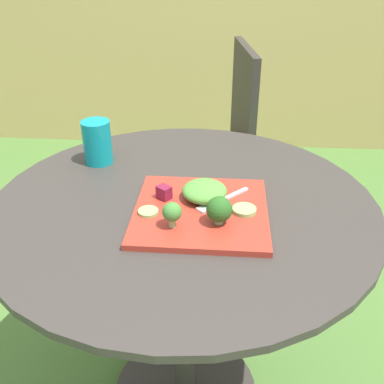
{
  "coord_description": "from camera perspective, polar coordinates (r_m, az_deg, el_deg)",
  "views": [
    {
      "loc": [
        0.09,
        -0.91,
        1.28
      ],
      "look_at": [
        0.02,
        -0.03,
        0.77
      ],
      "focal_mm": 41.91,
      "sensor_mm": 36.0,
      "label": 1
    }
  ],
  "objects": [
    {
      "name": "drinking_glass",
      "position": [
        1.26,
        -11.93,
        5.95
      ],
      "size": [
        0.08,
        0.08,
        0.12
      ],
      "color": "#0F8C93",
      "rests_on": "patio_table"
    },
    {
      "name": "broccoli_floret_1",
      "position": [
        0.94,
        3.48,
        -2.24
      ],
      "size": [
        0.06,
        0.06,
        0.06
      ],
      "color": "#99B770",
      "rests_on": "salad_plate"
    },
    {
      "name": "broccoli_floret_0",
      "position": [
        0.93,
        -2.56,
        -2.62
      ],
      "size": [
        0.04,
        0.04,
        0.06
      ],
      "color": "#99B770",
      "rests_on": "salad_plate"
    },
    {
      "name": "cucumber_slice_1",
      "position": [
        1.0,
        6.67,
        -2.27
      ],
      "size": [
        0.05,
        0.05,
        0.01
      ],
      "primitive_type": "cylinder",
      "color": "#8EB766",
      "rests_on": "salad_plate"
    },
    {
      "name": "salad_plate",
      "position": [
        1.01,
        1.14,
        -2.49
      ],
      "size": [
        0.3,
        0.3,
        0.01
      ],
      "primitive_type": "cube",
      "color": "#AD3323",
      "rests_on": "patio_table"
    },
    {
      "name": "lettuce_mound",
      "position": [
        1.04,
        1.59,
        0.14
      ],
      "size": [
        0.1,
        0.11,
        0.04
      ],
      "primitive_type": "ellipsoid",
      "color": "#519338",
      "rests_on": "salad_plate"
    },
    {
      "name": "patio_chair",
      "position": [
        1.96,
        3.16,
        7.21
      ],
      "size": [
        0.5,
        0.5,
        0.9
      ],
      "color": "#332D28",
      "rests_on": "ground_plane"
    },
    {
      "name": "patio_table",
      "position": [
        1.22,
        -0.96,
        -11.4
      ],
      "size": [
        0.92,
        0.92,
        0.73
      ],
      "color": "#38332D",
      "rests_on": "ground_plane"
    },
    {
      "name": "cucumber_slice_0",
      "position": [
        1.0,
        -5.59,
        -2.5
      ],
      "size": [
        0.05,
        0.05,
        0.01
      ],
      "primitive_type": "cylinder",
      "color": "#8EB766",
      "rests_on": "salad_plate"
    },
    {
      "name": "fork",
      "position": [
        1.03,
        3.48,
        -1.24
      ],
      "size": [
        0.12,
        0.12,
        0.0
      ],
      "color": "silver",
      "rests_on": "salad_plate"
    },
    {
      "name": "beet_chunk_0",
      "position": [
        1.04,
        -3.58,
        -0.06
      ],
      "size": [
        0.04,
        0.04,
        0.03
      ],
      "primitive_type": "cube",
      "rotation": [
        0.0,
        0.0,
        5.62
      ],
      "color": "maroon",
      "rests_on": "salad_plate"
    },
    {
      "name": "bamboo_fence",
      "position": [
        3.0,
        2.86,
        19.74
      ],
      "size": [
        8.0,
        0.08,
        1.51
      ],
      "primitive_type": "cube",
      "color": "tan",
      "rests_on": "ground_plane"
    }
  ]
}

